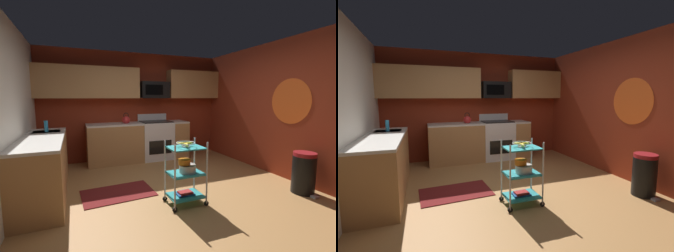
% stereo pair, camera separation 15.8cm
% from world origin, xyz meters
% --- Properties ---
extents(floor, '(4.40, 4.80, 0.04)m').
position_xyz_m(floor, '(0.00, 0.00, -0.02)').
color(floor, '#A87542').
rests_on(floor, ground).
extents(wall_back, '(4.52, 0.06, 2.60)m').
position_xyz_m(wall_back, '(0.00, 2.43, 1.30)').
color(wall_back, maroon).
rests_on(wall_back, ground).
extents(wall_left, '(0.06, 4.80, 2.60)m').
position_xyz_m(wall_left, '(-2.23, 0.00, 1.30)').
color(wall_left, silver).
rests_on(wall_left, ground).
extents(wall_right, '(0.06, 4.80, 2.60)m').
position_xyz_m(wall_right, '(2.23, 0.00, 1.30)').
color(wall_right, maroon).
rests_on(wall_right, ground).
extents(wall_flower_decal, '(0.00, 0.82, 0.82)m').
position_xyz_m(wall_flower_decal, '(2.20, -0.18, 1.45)').
color(wall_flower_decal, '#E5591E').
extents(counter_run, '(3.41, 2.75, 0.92)m').
position_xyz_m(counter_run, '(-0.91, 1.45, 0.46)').
color(counter_run, '#B27F4C').
rests_on(counter_run, ground).
extents(oven_range, '(0.76, 0.65, 1.10)m').
position_xyz_m(oven_range, '(0.42, 2.10, 0.48)').
color(oven_range, white).
rests_on(oven_range, ground).
extents(upper_cabinets, '(4.40, 0.33, 0.70)m').
position_xyz_m(upper_cabinets, '(-0.09, 2.23, 1.85)').
color(upper_cabinets, '#B27F4C').
extents(microwave, '(0.70, 0.39, 0.40)m').
position_xyz_m(microwave, '(0.42, 2.21, 1.70)').
color(microwave, black).
extents(rolling_cart, '(0.56, 0.38, 0.91)m').
position_xyz_m(rolling_cart, '(-0.01, -0.37, 0.45)').
color(rolling_cart, silver).
rests_on(rolling_cart, ground).
extents(fruit_bowl, '(0.27, 0.27, 0.07)m').
position_xyz_m(fruit_bowl, '(-0.01, -0.37, 0.88)').
color(fruit_bowl, silver).
rests_on(fruit_bowl, rolling_cart).
extents(mixing_bowl_large, '(0.25, 0.25, 0.11)m').
position_xyz_m(mixing_bowl_large, '(0.02, -0.37, 0.52)').
color(mixing_bowl_large, silver).
rests_on(mixing_bowl_large, rolling_cart).
extents(mixing_bowl_small, '(0.18, 0.18, 0.08)m').
position_xyz_m(mixing_bowl_small, '(-0.02, -0.36, 0.62)').
color(mixing_bowl_small, orange).
rests_on(mixing_bowl_small, rolling_cart).
extents(book_stack, '(0.26, 0.17, 0.05)m').
position_xyz_m(book_stack, '(-0.01, -0.37, 0.15)').
color(book_stack, '#1E4C8C').
rests_on(book_stack, rolling_cart).
extents(kettle, '(0.21, 0.18, 0.26)m').
position_xyz_m(kettle, '(-0.32, 2.10, 1.00)').
color(kettle, red).
rests_on(kettle, counter_run).
extents(dish_soap_bottle, '(0.06, 0.06, 0.20)m').
position_xyz_m(dish_soap_bottle, '(-1.89, 1.28, 1.02)').
color(dish_soap_bottle, '#2D8CBF').
rests_on(dish_soap_bottle, counter_run).
extents(trash_can, '(0.34, 0.42, 0.66)m').
position_xyz_m(trash_can, '(1.90, -0.76, 0.33)').
color(trash_can, black).
rests_on(trash_can, ground).
extents(floor_rug, '(1.14, 0.77, 0.01)m').
position_xyz_m(floor_rug, '(-0.84, 0.34, 0.01)').
color(floor_rug, maroon).
rests_on(floor_rug, ground).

